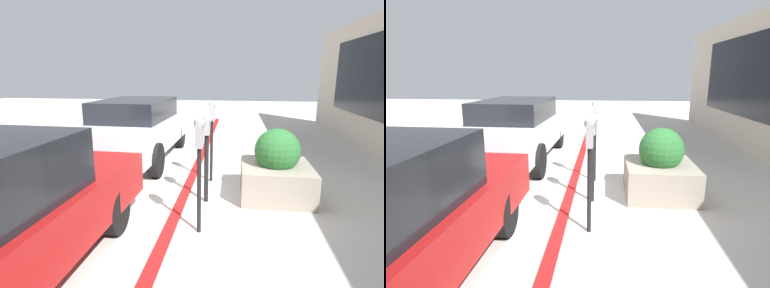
# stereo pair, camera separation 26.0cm
# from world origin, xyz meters

# --- Properties ---
(ground_plane) EXTENTS (40.00, 40.00, 0.00)m
(ground_plane) POSITION_xyz_m (0.00, 0.00, 0.00)
(ground_plane) COLOR beige
(curb_strip) EXTENTS (19.00, 0.16, 0.04)m
(curb_strip) POSITION_xyz_m (0.00, 0.08, 0.02)
(curb_strip) COLOR red
(curb_strip) RESTS_ON ground_plane
(parking_meter_nearest) EXTENTS (0.18, 0.15, 1.58)m
(parking_meter_nearest) POSITION_xyz_m (-1.00, -0.33, 1.16)
(parking_meter_nearest) COLOR black
(parking_meter_nearest) RESTS_ON ground_plane
(parking_meter_second) EXTENTS (0.20, 0.17, 1.48)m
(parking_meter_second) POSITION_xyz_m (0.03, -0.33, 1.02)
(parking_meter_second) COLOR black
(parking_meter_second) RESTS_ON ground_plane
(parking_meter_middle) EXTENTS (0.16, 0.14, 1.62)m
(parking_meter_middle) POSITION_xyz_m (1.03, -0.33, 1.15)
(parking_meter_middle) COLOR black
(parking_meter_middle) RESTS_ON ground_plane
(planter_box) EXTENTS (1.25, 1.19, 1.22)m
(planter_box) POSITION_xyz_m (0.43, -1.51, 0.48)
(planter_box) COLOR gray
(planter_box) RESTS_ON ground_plane
(parked_car_middle) EXTENTS (4.40, 1.86, 1.52)m
(parked_car_middle) POSITION_xyz_m (2.41, 1.63, 0.82)
(parked_car_middle) COLOR silver
(parked_car_middle) RESTS_ON ground_plane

